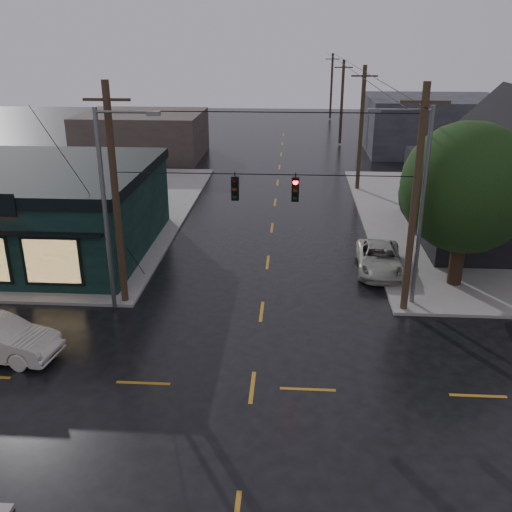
# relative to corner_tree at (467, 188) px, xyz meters

# --- Properties ---
(ground_plane) EXTENTS (160.00, 160.00, 0.00)m
(ground_plane) POSITION_rel_corner_tree_xyz_m (-9.53, -9.51, -5.06)
(ground_plane) COLOR black
(pizza_shop) EXTENTS (16.30, 12.34, 4.90)m
(pizza_shop) POSITION_rel_corner_tree_xyz_m (-24.53, 3.43, -2.51)
(pizza_shop) COLOR black
(pizza_shop) RESTS_ON ground
(corner_tree) EXTENTS (6.28, 6.28, 8.08)m
(corner_tree) POSITION_rel_corner_tree_xyz_m (0.00, 0.00, 0.00)
(corner_tree) COLOR black
(corner_tree) RESTS_ON ground
(utility_pole_nw) EXTENTS (2.00, 0.32, 10.15)m
(utility_pole_nw) POSITION_rel_corner_tree_xyz_m (-16.03, -3.01, -5.06)
(utility_pole_nw) COLOR #302015
(utility_pole_nw) RESTS_ON ground
(utility_pole_ne) EXTENTS (2.00, 0.32, 10.15)m
(utility_pole_ne) POSITION_rel_corner_tree_xyz_m (-3.03, -3.01, -5.06)
(utility_pole_ne) COLOR #302015
(utility_pole_ne) RESTS_ON ground
(utility_pole_far_a) EXTENTS (2.00, 0.32, 9.65)m
(utility_pole_far_a) POSITION_rel_corner_tree_xyz_m (-3.03, 18.49, -5.06)
(utility_pole_far_a) COLOR #302015
(utility_pole_far_a) RESTS_ON ground
(utility_pole_far_b) EXTENTS (2.00, 0.32, 9.15)m
(utility_pole_far_b) POSITION_rel_corner_tree_xyz_m (-3.03, 38.49, -5.06)
(utility_pole_far_b) COLOR #302015
(utility_pole_far_b) RESTS_ON ground
(utility_pole_far_c) EXTENTS (2.00, 0.32, 9.15)m
(utility_pole_far_c) POSITION_rel_corner_tree_xyz_m (-3.03, 58.49, -5.06)
(utility_pole_far_c) COLOR #302015
(utility_pole_far_c) RESTS_ON ground
(span_signal_assembly) EXTENTS (13.00, 0.48, 1.23)m
(span_signal_assembly) POSITION_rel_corner_tree_xyz_m (-9.43, -3.01, 0.63)
(span_signal_assembly) COLOR black
(span_signal_assembly) RESTS_ON ground
(streetlight_nw) EXTENTS (5.40, 0.30, 9.15)m
(streetlight_nw) POSITION_rel_corner_tree_xyz_m (-16.33, -3.71, -5.06)
(streetlight_nw) COLOR slate
(streetlight_nw) RESTS_ON ground
(streetlight_ne) EXTENTS (5.40, 0.30, 9.15)m
(streetlight_ne) POSITION_rel_corner_tree_xyz_m (-2.53, -2.31, -5.06)
(streetlight_ne) COLOR slate
(streetlight_ne) RESTS_ON ground
(bg_building_west) EXTENTS (12.00, 10.00, 4.40)m
(bg_building_west) POSITION_rel_corner_tree_xyz_m (-23.53, 30.49, -2.86)
(bg_building_west) COLOR #382D29
(bg_building_west) RESTS_ON ground
(bg_building_east) EXTENTS (14.00, 12.00, 5.60)m
(bg_building_east) POSITION_rel_corner_tree_xyz_m (6.47, 35.49, -2.26)
(bg_building_east) COLOR #25262A
(bg_building_east) RESTS_ON ground
(suv_silver) EXTENTS (2.61, 5.16, 1.40)m
(suv_silver) POSITION_rel_corner_tree_xyz_m (-3.53, 1.67, -4.36)
(suv_silver) COLOR #A6A699
(suv_silver) RESTS_ON ground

